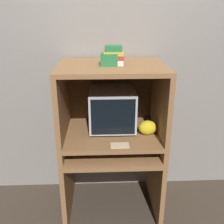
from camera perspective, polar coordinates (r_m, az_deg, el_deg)
The scene contains 11 objects.
wall_back at distance 2.57m, azimuth -0.43°, elevation 9.33°, with size 6.00×0.06×2.60m.
desk_base at distance 2.51m, azimuth -0.01°, elevation -12.75°, with size 0.88×0.70×0.68m.
desk_monitor_shelf at distance 2.36m, azimuth -0.04°, elevation -5.04°, with size 0.88×0.67×0.14m.
hutch_upper at distance 2.23m, azimuth -0.08°, elevation 5.26°, with size 0.88×0.67×0.60m.
crt_monitor at distance 2.36m, azimuth 0.00°, elevation 0.80°, with size 0.40×0.44×0.36m.
keyboard at distance 2.31m, azimuth 0.84°, elevation -8.37°, with size 0.44×0.13×0.03m.
mouse at distance 2.34m, azimuth 7.86°, elevation -8.03°, with size 0.07×0.05×0.03m.
snack_bag at distance 2.29m, azimuth 7.74°, elevation -3.39°, with size 0.16×0.12×0.13m.
book_stack at distance 2.13m, azimuth 0.41°, elevation 12.23°, with size 0.16×0.12×0.15m.
paper_card at distance 2.12m, azimuth 1.72°, elevation -7.27°, with size 0.15×0.10×0.00m.
storage_box at distance 2.11m, azimuth -0.70°, elevation 11.36°, with size 0.13×0.11×0.09m.
Camera 1 is at (-0.09, -1.77, 1.84)m, focal length 42.00 mm.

